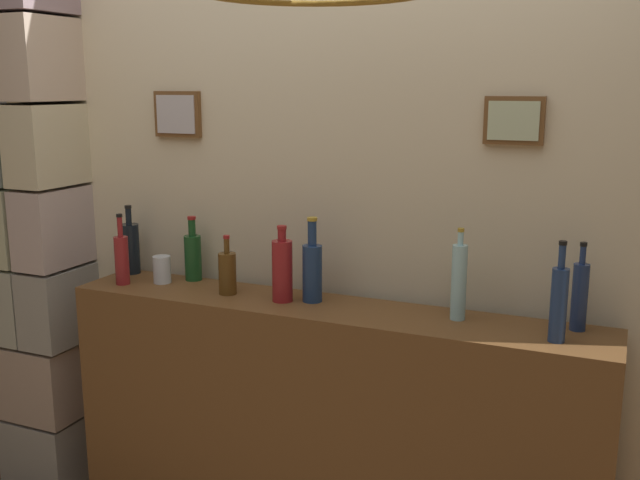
{
  "coord_description": "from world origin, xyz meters",
  "views": [
    {
      "loc": [
        0.96,
        -1.41,
        1.8
      ],
      "look_at": [
        0.0,
        0.81,
        1.28
      ],
      "focal_mm": 40.81,
      "sensor_mm": 36.0,
      "label": 1
    }
  ],
  "objects": [
    {
      "name": "liquor_bottle_port",
      "position": [
        0.46,
        0.9,
        1.16
      ],
      "size": [
        0.05,
        0.05,
        0.31
      ],
      "color": "#A4DAE2",
      "rests_on": "bar_shelf_unit"
    },
    {
      "name": "liquor_bottle_tequila",
      "position": [
        -0.63,
        0.98,
        1.13
      ],
      "size": [
        0.07,
        0.07,
        0.26
      ],
      "color": "#194A21",
      "rests_on": "bar_shelf_unit"
    },
    {
      "name": "liquor_bottle_scotch",
      "position": [
        -0.17,
        0.86,
        1.14
      ],
      "size": [
        0.07,
        0.07,
        0.28
      ],
      "color": "maroon",
      "rests_on": "bar_shelf_unit"
    },
    {
      "name": "liquor_bottle_rye",
      "position": [
        -0.07,
        0.9,
        1.15
      ],
      "size": [
        0.07,
        0.07,
        0.31
      ],
      "color": "navy",
      "rests_on": "bar_shelf_unit"
    },
    {
      "name": "liquor_bottle_brandy",
      "position": [
        0.79,
        0.81,
        1.15
      ],
      "size": [
        0.05,
        0.05,
        0.31
      ],
      "color": "navy",
      "rests_on": "bar_shelf_unit"
    },
    {
      "name": "stone_pillar",
      "position": [
        -1.37,
        0.93,
        1.4
      ],
      "size": [
        0.39,
        0.37,
        2.74
      ],
      "color": "#979590",
      "rests_on": "ground"
    },
    {
      "name": "liquor_bottle_mezcal",
      "position": [
        -0.92,
        0.97,
        1.14
      ],
      "size": [
        0.08,
        0.08,
        0.28
      ],
      "color": "black",
      "rests_on": "bar_shelf_unit"
    },
    {
      "name": "panelled_rear_partition",
      "position": [
        -0.0,
        1.1,
        1.47
      ],
      "size": [
        3.27,
        0.15,
        2.81
      ],
      "color": "beige",
      "rests_on": "ground"
    },
    {
      "name": "liquor_bottle_vodka",
      "position": [
        0.84,
        0.95,
        1.14
      ],
      "size": [
        0.05,
        0.05,
        0.29
      ],
      "color": "navy",
      "rests_on": "bar_shelf_unit"
    },
    {
      "name": "liquor_bottle_bourbon",
      "position": [
        -0.4,
        0.86,
        1.11
      ],
      "size": [
        0.07,
        0.07,
        0.22
      ],
      "color": "brown",
      "rests_on": "bar_shelf_unit"
    },
    {
      "name": "bar_shelf_unit",
      "position": [
        0.0,
        0.86,
        0.51
      ],
      "size": [
        1.97,
        0.32,
        1.03
      ],
      "primitive_type": "cube",
      "color": "brown",
      "rests_on": "ground"
    },
    {
      "name": "glass_tumbler_rocks",
      "position": [
        -0.72,
        0.89,
        1.08
      ],
      "size": [
        0.07,
        0.07,
        0.11
      ],
      "color": "silver",
      "rests_on": "bar_shelf_unit"
    },
    {
      "name": "liquor_bottle_gin",
      "position": [
        -0.85,
        0.81,
        1.13
      ],
      "size": [
        0.05,
        0.05,
        0.28
      ],
      "color": "maroon",
      "rests_on": "bar_shelf_unit"
    }
  ]
}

